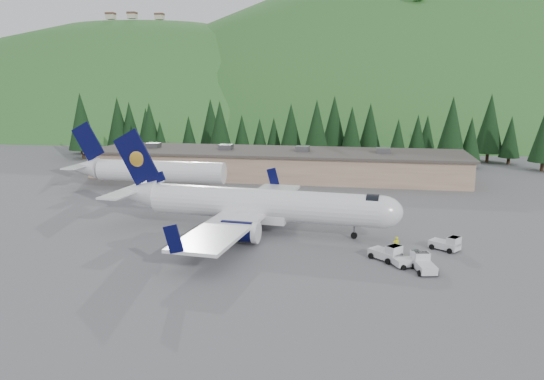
{
  "coord_description": "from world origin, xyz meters",
  "views": [
    {
      "loc": [
        12.37,
        -61.29,
        17.9
      ],
      "look_at": [
        0.0,
        6.0,
        4.0
      ],
      "focal_mm": 35.0,
      "sensor_mm": 36.0,
      "label": 1
    }
  ],
  "objects_px": {
    "ramp_worker": "(396,245)",
    "baggage_tug_d": "(388,253)",
    "second_airliner": "(145,170)",
    "baggage_tug_b": "(447,244)",
    "baggage_tug_c": "(424,264)",
    "terminal_building": "(276,164)",
    "baggage_tug_a": "(411,260)",
    "airliner": "(255,205)"
  },
  "relations": [
    {
      "from": "terminal_building",
      "to": "baggage_tug_d",
      "type": "relative_size",
      "value": 19.88
    },
    {
      "from": "baggage_tug_c",
      "to": "baggage_tug_d",
      "type": "distance_m",
      "value": 4.23
    },
    {
      "from": "baggage_tug_d",
      "to": "ramp_worker",
      "type": "distance_m",
      "value": 2.6
    },
    {
      "from": "second_airliner",
      "to": "baggage_tug_d",
      "type": "bearing_deg",
      "value": -37.37
    },
    {
      "from": "airliner",
      "to": "second_airliner",
      "type": "height_order",
      "value": "airliner"
    },
    {
      "from": "baggage_tug_b",
      "to": "terminal_building",
      "type": "bearing_deg",
      "value": 157.14
    },
    {
      "from": "second_airliner",
      "to": "baggage_tug_b",
      "type": "height_order",
      "value": "second_airliner"
    },
    {
      "from": "airliner",
      "to": "baggage_tug_a",
      "type": "distance_m",
      "value": 20.59
    },
    {
      "from": "baggage_tug_d",
      "to": "ramp_worker",
      "type": "bearing_deg",
      "value": 109.28
    },
    {
      "from": "ramp_worker",
      "to": "baggage_tug_d",
      "type": "bearing_deg",
      "value": 60.68
    },
    {
      "from": "second_airliner",
      "to": "baggage_tug_c",
      "type": "bearing_deg",
      "value": -37.4
    },
    {
      "from": "baggage_tug_d",
      "to": "baggage_tug_b",
      "type": "bearing_deg",
      "value": 75.89
    },
    {
      "from": "second_airliner",
      "to": "baggage_tug_d",
      "type": "relative_size",
      "value": 7.7
    },
    {
      "from": "second_airliner",
      "to": "baggage_tug_b",
      "type": "distance_m",
      "value": 52.76
    },
    {
      "from": "baggage_tug_a",
      "to": "ramp_worker",
      "type": "xyz_separation_m",
      "value": [
        -1.29,
        3.84,
        0.28
      ]
    },
    {
      "from": "second_airliner",
      "to": "baggage_tug_d",
      "type": "height_order",
      "value": "second_airliner"
    },
    {
      "from": "second_airliner",
      "to": "ramp_worker",
      "type": "xyz_separation_m",
      "value": [
        40.51,
        -27.81,
        -2.37
      ]
    },
    {
      "from": "second_airliner",
      "to": "baggage_tug_c",
      "type": "height_order",
      "value": "second_airliner"
    },
    {
      "from": "baggage_tug_d",
      "to": "ramp_worker",
      "type": "relative_size",
      "value": 1.88
    },
    {
      "from": "baggage_tug_a",
      "to": "baggage_tug_c",
      "type": "height_order",
      "value": "baggage_tug_c"
    },
    {
      "from": "baggage_tug_b",
      "to": "baggage_tug_c",
      "type": "bearing_deg",
      "value": -78.51
    },
    {
      "from": "baggage_tug_a",
      "to": "airliner",
      "type": "bearing_deg",
      "value": 126.18
    },
    {
      "from": "airliner",
      "to": "baggage_tug_c",
      "type": "height_order",
      "value": "airliner"
    },
    {
      "from": "airliner",
      "to": "baggage_tug_b",
      "type": "relative_size",
      "value": 10.67
    },
    {
      "from": "baggage_tug_b",
      "to": "baggage_tug_d",
      "type": "bearing_deg",
      "value": -109.75
    },
    {
      "from": "baggage_tug_c",
      "to": "ramp_worker",
      "type": "height_order",
      "value": "ramp_worker"
    },
    {
      "from": "baggage_tug_d",
      "to": "ramp_worker",
      "type": "xyz_separation_m",
      "value": [
        0.95,
        2.41,
        0.16
      ]
    },
    {
      "from": "airliner",
      "to": "baggage_tug_c",
      "type": "relative_size",
      "value": 10.81
    },
    {
      "from": "airliner",
      "to": "ramp_worker",
      "type": "height_order",
      "value": "airliner"
    },
    {
      "from": "second_airliner",
      "to": "baggage_tug_b",
      "type": "relative_size",
      "value": 7.95
    },
    {
      "from": "airliner",
      "to": "second_airliner",
      "type": "bearing_deg",
      "value": 142.7
    },
    {
      "from": "airliner",
      "to": "baggage_tug_d",
      "type": "xyz_separation_m",
      "value": [
        15.72,
        -8.32,
        -2.48
      ]
    },
    {
      "from": "baggage_tug_b",
      "to": "baggage_tug_d",
      "type": "relative_size",
      "value": 0.97
    },
    {
      "from": "baggage_tug_b",
      "to": "baggage_tug_d",
      "type": "height_order",
      "value": "baggage_tug_d"
    },
    {
      "from": "baggage_tug_c",
      "to": "terminal_building",
      "type": "bearing_deg",
      "value": 12.11
    },
    {
      "from": "terminal_building",
      "to": "ramp_worker",
      "type": "xyz_separation_m",
      "value": [
        20.6,
        -43.81,
        -1.67
      ]
    },
    {
      "from": "baggage_tug_b",
      "to": "baggage_tug_d",
      "type": "xyz_separation_m",
      "value": [
        -6.46,
        -4.55,
        0.04
      ]
    },
    {
      "from": "baggage_tug_c",
      "to": "baggage_tug_a",
      "type": "bearing_deg",
      "value": 30.49
    },
    {
      "from": "baggage_tug_a",
      "to": "baggage_tug_b",
      "type": "distance_m",
      "value": 7.32
    },
    {
      "from": "baggage_tug_c",
      "to": "terminal_building",
      "type": "xyz_separation_m",
      "value": [
        -23.0,
        48.81,
        1.87
      ]
    },
    {
      "from": "baggage_tug_b",
      "to": "ramp_worker",
      "type": "relative_size",
      "value": 1.82
    },
    {
      "from": "second_airliner",
      "to": "baggage_tug_d",
      "type": "xyz_separation_m",
      "value": [
        39.57,
        -30.22,
        -2.54
      ]
    }
  ]
}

